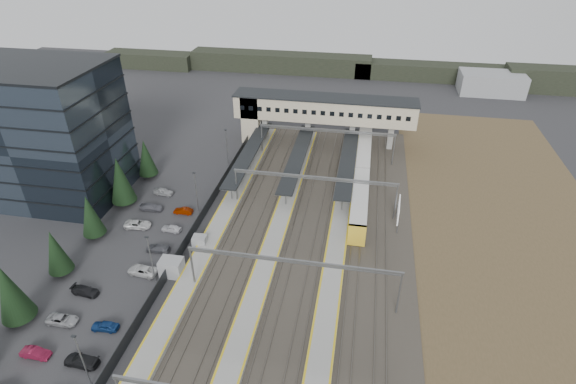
% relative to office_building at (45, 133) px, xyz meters
% --- Properties ---
extents(ground, '(220.00, 220.00, 0.00)m').
position_rel_office_building_xyz_m(ground, '(36.00, -12.00, -12.19)').
color(ground, '#2B2B2D').
rests_on(ground, ground).
extents(office_building, '(24.30, 18.30, 24.30)m').
position_rel_office_building_xyz_m(office_building, '(0.00, 0.00, 0.00)').
color(office_building, '#364351').
rests_on(office_building, ground).
extents(conifer_row, '(4.42, 49.82, 9.50)m').
position_rel_office_building_xyz_m(conifer_row, '(14.00, -15.86, -7.36)').
color(conifer_row, black).
rests_on(conifer_row, ground).
extents(car_park, '(10.67, 44.38, 1.29)m').
position_rel_office_building_xyz_m(car_park, '(22.48, -20.95, -11.59)').
color(car_park, silver).
rests_on(car_park, ground).
extents(lampposts, '(0.50, 53.25, 8.07)m').
position_rel_office_building_xyz_m(lampposts, '(28.00, -10.75, -7.86)').
color(lampposts, slate).
rests_on(lampposts, ground).
extents(fence, '(0.08, 90.00, 2.00)m').
position_rel_office_building_xyz_m(fence, '(29.50, -7.00, -11.19)').
color(fence, '#26282B').
rests_on(fence, ground).
extents(relay_cabin_near, '(3.27, 2.41, 2.71)m').
position_rel_office_building_xyz_m(relay_cabin_near, '(29.86, -18.14, -10.84)').
color(relay_cabin_near, gray).
rests_on(relay_cabin_near, ground).
extents(relay_cabin_far, '(2.26, 1.93, 1.97)m').
position_rel_office_building_xyz_m(relay_cabin_far, '(31.63, -11.24, -11.21)').
color(relay_cabin_far, gray).
rests_on(relay_cabin_far, ground).
extents(rail_corridor, '(34.00, 90.00, 0.92)m').
position_rel_office_building_xyz_m(rail_corridor, '(45.34, -7.00, -11.90)').
color(rail_corridor, '#322E26').
rests_on(rail_corridor, ground).
extents(canopies, '(23.10, 30.00, 3.28)m').
position_rel_office_building_xyz_m(canopies, '(43.00, 15.00, -8.27)').
color(canopies, black).
rests_on(canopies, ground).
extents(footbridge, '(40.40, 6.40, 11.20)m').
position_rel_office_building_xyz_m(footbridge, '(43.70, 30.00, -4.26)').
color(footbridge, '#B4A28D').
rests_on(footbridge, ground).
extents(gantries, '(28.40, 62.28, 7.17)m').
position_rel_office_building_xyz_m(gantries, '(48.00, -9.00, -6.20)').
color(gantries, slate).
rests_on(gantries, ground).
extents(train, '(2.83, 59.05, 3.56)m').
position_rel_office_building_xyz_m(train, '(56.00, 22.36, -10.17)').
color(train, silver).
rests_on(train, ground).
extents(billboard, '(0.49, 5.55, 4.63)m').
position_rel_office_building_xyz_m(billboard, '(62.49, 0.14, -9.11)').
color(billboard, slate).
rests_on(billboard, ground).
extents(scrub_east, '(34.00, 120.00, 0.06)m').
position_rel_office_building_xyz_m(scrub_east, '(81.00, -7.00, -12.16)').
color(scrub_east, '#4E4229').
rests_on(scrub_east, ground).
extents(treeline_far, '(170.00, 19.00, 7.00)m').
position_rel_office_building_xyz_m(treeline_far, '(59.81, 80.28, -9.24)').
color(treeline_far, black).
rests_on(treeline_far, ground).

